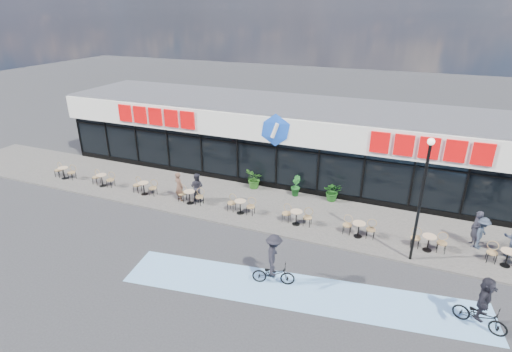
% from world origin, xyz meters
% --- Properties ---
extents(ground, '(120.00, 120.00, 0.00)m').
position_xyz_m(ground, '(0.00, 0.00, 0.00)').
color(ground, '#28282B').
rests_on(ground, ground).
extents(sidewalk, '(44.00, 5.00, 0.10)m').
position_xyz_m(sidewalk, '(0.00, 4.50, 0.05)').
color(sidewalk, '#5D5952').
rests_on(sidewalk, ground).
extents(bike_lane, '(14.17, 4.13, 0.01)m').
position_xyz_m(bike_lane, '(4.00, -1.50, 0.01)').
color(bike_lane, '#71A4D5').
rests_on(bike_lane, ground).
extents(building, '(30.60, 6.57, 4.75)m').
position_xyz_m(building, '(-0.00, 9.93, 2.34)').
color(building, black).
rests_on(building, ground).
extents(lamp_post, '(0.28, 0.28, 5.48)m').
position_xyz_m(lamp_post, '(7.84, 2.30, 3.33)').
color(lamp_post, black).
rests_on(lamp_post, sidewalk).
extents(bistro_set_0, '(1.54, 0.62, 0.90)m').
position_xyz_m(bistro_set_0, '(-12.93, 3.38, 0.56)').
color(bistro_set_0, tan).
rests_on(bistro_set_0, sidewalk).
extents(bistro_set_1, '(1.54, 0.62, 0.90)m').
position_xyz_m(bistro_set_1, '(-9.87, 3.38, 0.56)').
color(bistro_set_1, tan).
rests_on(bistro_set_1, sidewalk).
extents(bistro_set_2, '(1.54, 0.62, 0.90)m').
position_xyz_m(bistro_set_2, '(-6.80, 3.38, 0.56)').
color(bistro_set_2, tan).
rests_on(bistro_set_2, sidewalk).
extents(bistro_set_3, '(1.54, 0.62, 0.90)m').
position_xyz_m(bistro_set_3, '(-3.74, 3.38, 0.56)').
color(bistro_set_3, tan).
rests_on(bistro_set_3, sidewalk).
extents(bistro_set_4, '(1.54, 0.62, 0.90)m').
position_xyz_m(bistro_set_4, '(-0.68, 3.38, 0.56)').
color(bistro_set_4, tan).
rests_on(bistro_set_4, sidewalk).
extents(bistro_set_5, '(1.54, 0.62, 0.90)m').
position_xyz_m(bistro_set_5, '(2.39, 3.38, 0.56)').
color(bistro_set_5, tan).
rests_on(bistro_set_5, sidewalk).
extents(bistro_set_6, '(1.54, 0.62, 0.90)m').
position_xyz_m(bistro_set_6, '(5.45, 3.38, 0.56)').
color(bistro_set_6, tan).
rests_on(bistro_set_6, sidewalk).
extents(bistro_set_7, '(1.54, 0.62, 0.90)m').
position_xyz_m(bistro_set_7, '(8.51, 3.38, 0.56)').
color(bistro_set_7, tan).
rests_on(bistro_set_7, sidewalk).
extents(bistro_set_8, '(1.54, 0.62, 0.90)m').
position_xyz_m(bistro_set_8, '(11.58, 3.38, 0.56)').
color(bistro_set_8, tan).
rests_on(bistro_set_8, sidewalk).
extents(potted_plant_left, '(1.12, 1.23, 1.18)m').
position_xyz_m(potted_plant_left, '(-1.21, 6.47, 0.69)').
color(potted_plant_left, '#245518').
rests_on(potted_plant_left, sidewalk).
extents(potted_plant_mid, '(0.73, 0.79, 1.17)m').
position_xyz_m(potted_plant_mid, '(1.35, 6.52, 0.69)').
color(potted_plant_mid, '#164F1B').
rests_on(potted_plant_mid, sidewalk).
extents(potted_plant_right, '(1.20, 1.10, 1.12)m').
position_xyz_m(potted_plant_right, '(3.49, 6.63, 0.66)').
color(potted_plant_right, '#194D16').
rests_on(potted_plant_right, sidewalk).
extents(patron_left, '(0.72, 0.61, 1.68)m').
position_xyz_m(patron_left, '(-4.48, 3.44, 0.94)').
color(patron_left, brown).
rests_on(patron_left, sidewalk).
extents(patron_right, '(0.80, 0.63, 1.63)m').
position_xyz_m(patron_right, '(-3.55, 3.80, 0.91)').
color(patron_right, '#23222B').
rests_on(patron_right, sidewalk).
extents(pedestrian_a, '(0.56, 0.71, 1.72)m').
position_xyz_m(pedestrian_a, '(10.42, 4.53, 0.96)').
color(pedestrian_a, '#22222A').
rests_on(pedestrian_a, sidewalk).
extents(pedestrian_b, '(0.89, 1.13, 1.53)m').
position_xyz_m(pedestrian_b, '(10.66, 4.38, 0.87)').
color(pedestrian_b, '#28303E').
rests_on(pedestrian_b, sidewalk).
extents(cyclist_a, '(1.79, 1.26, 2.21)m').
position_xyz_m(cyclist_a, '(2.87, -1.37, 0.97)').
color(cyclist_a, black).
rests_on(cyclist_a, ground).
extents(cyclist_b, '(1.86, 1.53, 2.03)m').
position_xyz_m(cyclist_b, '(10.20, -0.92, 0.87)').
color(cyclist_b, black).
rests_on(cyclist_b, ground).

